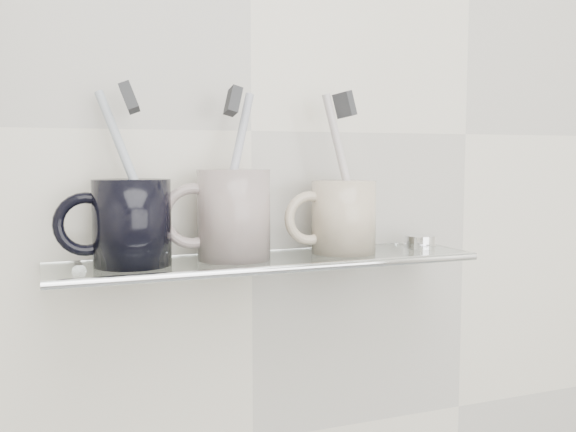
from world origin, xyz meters
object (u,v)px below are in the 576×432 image
mug_right (344,217)px  mug_center (234,215)px  shelf_glass (268,261)px  mug_left (132,223)px

mug_right → mug_center: bearing=168.3°
mug_center → mug_right: size_ratio=1.17×
shelf_glass → mug_center: mug_center is taller
shelf_glass → mug_left: 0.16m
shelf_glass → mug_right: 0.11m
shelf_glass → mug_right: mug_right is taller
mug_center → shelf_glass: bearing=-28.1°
mug_center → mug_right: mug_center is taller
mug_center → mug_right: (0.14, 0.00, -0.01)m
shelf_glass → mug_left: size_ratio=5.33×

